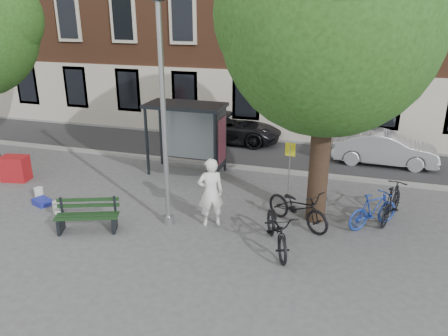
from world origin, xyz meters
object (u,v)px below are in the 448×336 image
at_px(car_dark, 228,127).
at_px(red_stand, 15,168).
at_px(car_silver, 384,148).
at_px(bench, 88,217).
at_px(bike_a, 298,207).
at_px(notice_sign, 290,159).
at_px(bike_d, 392,202).
at_px(painter, 211,192).
at_px(bike_b, 373,210).
at_px(lamppost, 164,130).
at_px(bus_shelter, 197,123).
at_px(bike_c, 277,229).

height_order(car_dark, red_stand, car_dark).
xyz_separation_m(car_dark, car_silver, (6.77, -1.24, -0.03)).
height_order(bench, bike_a, bike_a).
relative_size(bike_a, car_silver, 0.54).
bearing_deg(notice_sign, bike_d, -0.73).
height_order(painter, bike_b, painter).
distance_m(bench, bike_d, 8.66).
relative_size(lamppost, bike_d, 3.25).
bearing_deg(bus_shelter, bike_c, -50.07).
distance_m(bench, red_stand, 5.25).
xyz_separation_m(car_dark, notice_sign, (3.70, -5.66, 0.69)).
bearing_deg(bike_a, bus_shelter, 85.06).
xyz_separation_m(lamppost, bike_b, (5.59, 1.49, -2.26)).
distance_m(bike_c, notice_sign, 3.31).
xyz_separation_m(bus_shelter, bike_b, (6.20, -2.62, -1.39)).
bearing_deg(lamppost, bike_c, -8.31).
height_order(bench, car_silver, car_silver).
xyz_separation_m(car_silver, notice_sign, (-3.07, -4.42, 0.71)).
xyz_separation_m(lamppost, bus_shelter, (-0.61, 4.11, -0.87)).
bearing_deg(car_silver, car_dark, 80.51).
bearing_deg(bike_b, bus_shelter, 23.34).
bearing_deg(painter, bike_b, 165.74).
distance_m(painter, bike_a, 2.49).
bearing_deg(bus_shelter, car_silver, 24.56).
bearing_deg(bus_shelter, painter, -64.80).
distance_m(bench, notice_sign, 6.31).
bearing_deg(painter, bench, -7.00).
height_order(bike_a, notice_sign, notice_sign).
relative_size(bus_shelter, bike_c, 1.32).
bearing_deg(lamppost, car_dark, 94.75).
xyz_separation_m(bike_d, car_silver, (-0.03, 5.07, 0.09)).
relative_size(bike_b, red_stand, 1.94).
relative_size(red_stand, notice_sign, 0.48).
xyz_separation_m(painter, bike_a, (2.36, 0.68, -0.44)).
height_order(bench, red_stand, red_stand).
height_order(painter, red_stand, painter).
xyz_separation_m(bench, bike_b, (7.56, 2.51, 0.12)).
bearing_deg(lamppost, bench, -152.68).
bearing_deg(car_silver, lamppost, 140.60).
bearing_deg(bench, lamppost, 6.83).
height_order(bus_shelter, bike_a, bus_shelter).
distance_m(car_silver, notice_sign, 5.43).
xyz_separation_m(painter, bench, (-3.16, -1.31, -0.60)).
bearing_deg(bike_b, bike_d, -84.45).
relative_size(painter, bike_b, 1.15).
relative_size(car_silver, red_stand, 4.39).
distance_m(bike_b, car_dark, 9.34).
bearing_deg(lamppost, bike_d, 18.89).
height_order(bus_shelter, red_stand, bus_shelter).
bearing_deg(bench, bike_a, -0.67).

